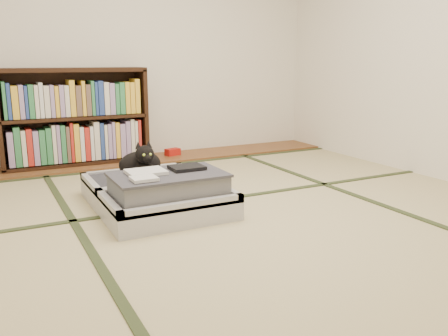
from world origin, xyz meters
name	(u,v)px	position (x,y,z in m)	size (l,w,h in m)	color
floor	(242,217)	(0.00, 0.00, 0.00)	(4.50, 4.50, 0.00)	tan
wood_strip	(146,159)	(0.00, 2.00, 0.01)	(4.00, 0.50, 0.02)	brown
red_item	(173,152)	(0.30, 2.03, 0.06)	(0.15, 0.09, 0.07)	#AF150E
tatami_borders	(209,197)	(0.00, 0.49, 0.00)	(4.00, 4.50, 0.01)	#2D381E
bookcase	(75,119)	(-0.66, 2.07, 0.45)	(1.36, 0.31, 0.92)	black
suitcase	(158,193)	(-0.43, 0.42, 0.11)	(0.81, 1.08, 0.32)	#B2B3B7
cat	(141,163)	(-0.45, 0.71, 0.26)	(0.36, 0.36, 0.29)	black
cable_coil	(164,173)	(-0.27, 0.74, 0.17)	(0.11, 0.11, 0.03)	white
hanger	(157,201)	(-0.38, 0.56, 0.01)	(0.38, 0.20, 0.01)	black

